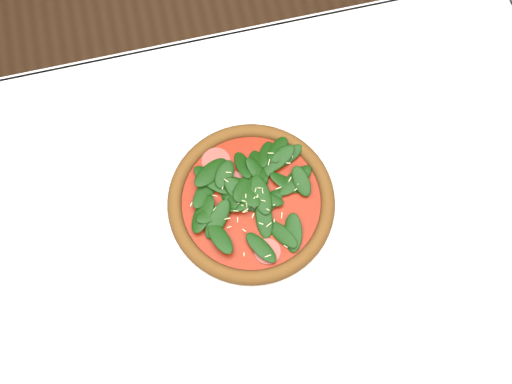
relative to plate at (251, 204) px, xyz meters
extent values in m
plane|color=brown|center=(-0.03, -0.07, -0.76)|extent=(6.00, 6.00, 0.00)
cube|color=white|center=(-0.03, -0.07, -0.03)|extent=(1.20, 0.80, 0.04)
cylinder|color=#503120|center=(0.51, 0.27, -0.40)|extent=(0.06, 0.06, 0.71)
cube|color=white|center=(-0.03, 0.33, -0.12)|extent=(1.20, 0.01, 0.22)
cylinder|color=white|center=(0.00, 0.00, 0.00)|extent=(0.32, 0.32, 0.01)
torus|color=white|center=(0.00, 0.00, 0.00)|extent=(0.32, 0.32, 0.01)
cylinder|color=brown|center=(0.00, 0.00, 0.01)|extent=(0.34, 0.34, 0.01)
torus|color=#A16325|center=(0.00, 0.00, 0.02)|extent=(0.35, 0.35, 0.02)
cylinder|color=#951A05|center=(0.00, 0.00, 0.02)|extent=(0.29, 0.29, 0.00)
cylinder|color=#A65142|center=(0.00, 0.00, 0.02)|extent=(0.25, 0.25, 0.00)
ellipsoid|color=#113A0A|center=(0.00, 0.00, 0.03)|extent=(0.28, 0.28, 0.02)
cylinder|color=beige|center=(0.00, 0.00, 0.03)|extent=(0.25, 0.25, 0.00)
cylinder|color=white|center=(0.40, 0.26, 0.00)|extent=(0.14, 0.14, 0.01)
torus|color=white|center=(0.40, 0.26, 0.00)|extent=(0.14, 0.14, 0.01)
camera|label=1|loc=(-0.06, -0.27, 0.90)|focal=40.00mm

